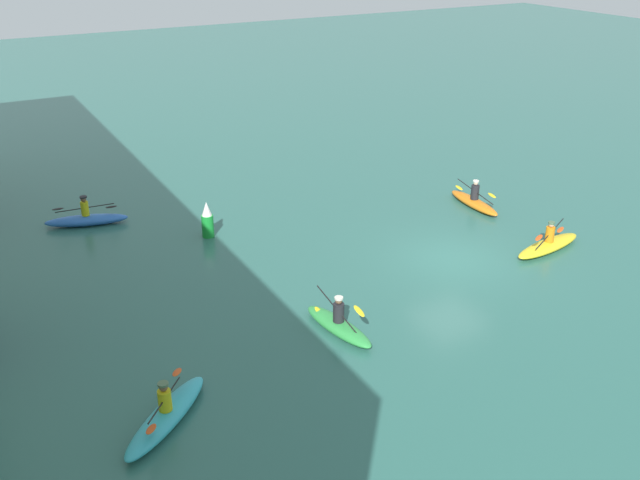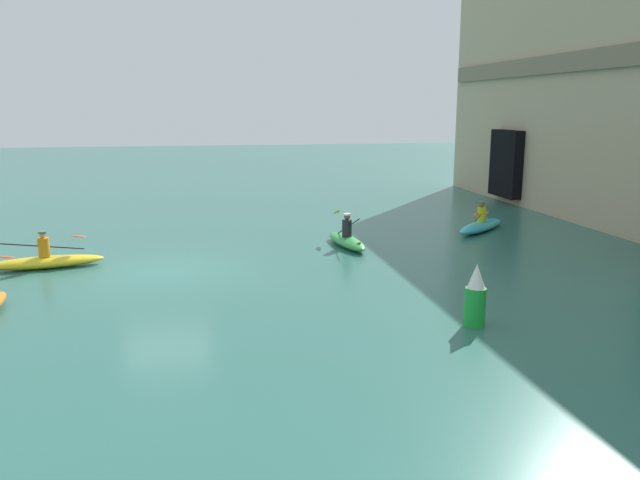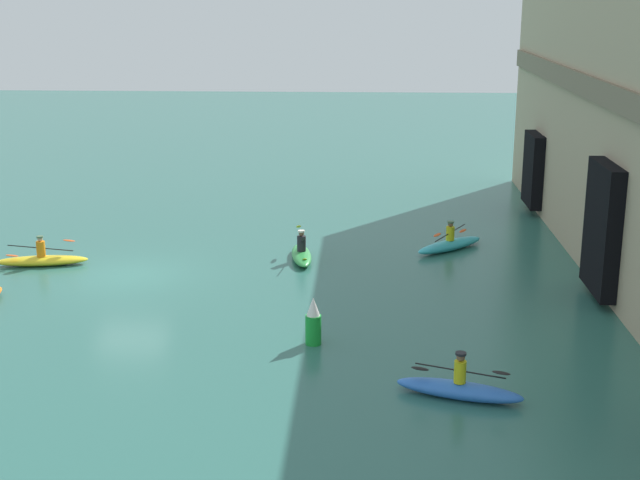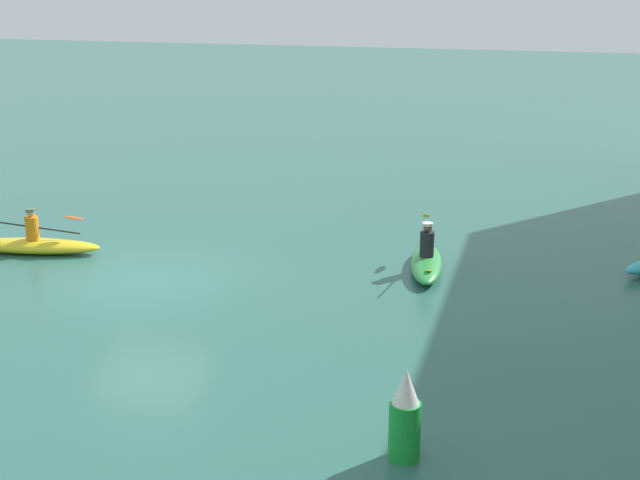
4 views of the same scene
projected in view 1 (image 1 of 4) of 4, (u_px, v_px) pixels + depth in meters
The scene contains 7 objects.
ground_plane at pixel (453, 259), 24.84m from camera, with size 120.00×120.00×0.00m, color #2D665B.
kayak_green at pixel (338, 325), 20.42m from camera, with size 2.87×1.09×1.17m.
kayak_orange at pixel (474, 201), 29.25m from camera, with size 3.07×0.87×1.15m.
kayak_yellow at pixel (548, 245), 25.43m from camera, with size 1.30×3.35×1.10m.
kayak_cyan at pixel (166, 415), 16.71m from camera, with size 2.73×2.96×1.14m.
kayak_blue at pixel (86, 219), 27.49m from camera, with size 1.57×3.19×1.19m.
marker_buoy at pixel (207, 221), 26.35m from camera, with size 0.45×0.45×1.38m.
Camera 1 is at (-17.34, 14.82, 10.89)m, focal length 40.00 mm.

